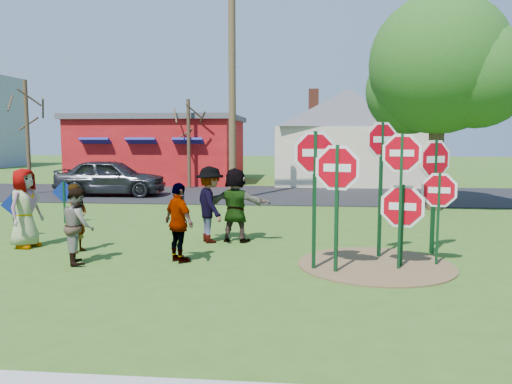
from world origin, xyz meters
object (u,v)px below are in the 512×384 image
(utility_pole, at_px, (232,79))
(leafy_tree, at_px, (443,72))
(stop_sign_b, at_px, (381,154))
(stop_sign_a, at_px, (337,180))
(person_a, at_px, (25,208))
(stop_sign_d, at_px, (435,168))
(stop_sign_c, at_px, (401,170))
(suv, at_px, (111,177))
(person_b, at_px, (77,218))

(utility_pole, distance_m, leafy_tree, 8.09)
(stop_sign_b, bearing_deg, stop_sign_a, -154.22)
(leafy_tree, bearing_deg, stop_sign_a, -115.29)
(utility_pole, bearing_deg, person_a, -111.17)
(utility_pole, bearing_deg, stop_sign_d, -57.10)
(stop_sign_a, distance_m, stop_sign_d, 2.97)
(stop_sign_d, height_order, person_a, stop_sign_d)
(stop_sign_a, xyz_separation_m, utility_pole, (-3.60, 11.00, 3.18))
(stop_sign_c, xyz_separation_m, suv, (-10.48, 11.53, -1.14))
(stop_sign_b, xyz_separation_m, person_a, (-8.27, 0.26, -1.32))
(leafy_tree, bearing_deg, person_b, -142.57)
(utility_pole, bearing_deg, person_b, -102.68)
(stop_sign_c, xyz_separation_m, person_b, (-7.06, 0.90, -1.22))
(leafy_tree, bearing_deg, stop_sign_c, -108.99)
(person_b, bearing_deg, stop_sign_d, -77.47)
(suv, bearing_deg, leafy_tree, -104.88)
(stop_sign_c, relative_size, utility_pole, 0.30)
(person_a, bearing_deg, stop_sign_a, -90.27)
(stop_sign_b, bearing_deg, suv, 107.56)
(stop_sign_a, bearing_deg, stop_sign_b, 69.78)
(leafy_tree, bearing_deg, suv, 167.53)
(stop_sign_b, bearing_deg, stop_sign_d, -2.05)
(stop_sign_a, bearing_deg, stop_sign_d, 57.14)
(stop_sign_d, bearing_deg, person_a, 151.26)
(suv, bearing_deg, utility_pole, -101.24)
(person_b, relative_size, suv, 0.33)
(leafy_tree, bearing_deg, utility_pole, 164.97)
(stop_sign_c, bearing_deg, suv, 146.24)
(stop_sign_a, height_order, stop_sign_d, stop_sign_d)
(person_a, height_order, suv, person_a)
(person_a, height_order, leafy_tree, leafy_tree)
(person_a, relative_size, leafy_tree, 0.25)
(person_a, bearing_deg, stop_sign_c, -86.26)
(stop_sign_b, relative_size, leafy_tree, 0.40)
(utility_pole, height_order, leafy_tree, utility_pole)
(stop_sign_a, xyz_separation_m, stop_sign_d, (2.28, 1.90, 0.12))
(stop_sign_a, distance_m, person_b, 6.02)
(stop_sign_c, distance_m, suv, 15.62)
(stop_sign_a, xyz_separation_m, stop_sign_b, (1.02, 1.32, 0.45))
(stop_sign_c, height_order, person_b, stop_sign_c)
(stop_sign_a, relative_size, person_a, 1.40)
(stop_sign_c, height_order, leafy_tree, leafy_tree)
(stop_sign_d, relative_size, person_b, 1.74)
(stop_sign_b, xyz_separation_m, utility_pole, (-4.62, 9.68, 2.74))
(stop_sign_a, height_order, person_a, stop_sign_a)
(stop_sign_a, relative_size, stop_sign_b, 0.86)
(person_b, relative_size, leafy_tree, 0.21)
(stop_sign_a, bearing_deg, person_a, -174.86)
(suv, bearing_deg, stop_sign_c, -140.15)
(stop_sign_a, height_order, person_b, stop_sign_a)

